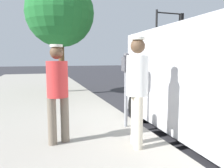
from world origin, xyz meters
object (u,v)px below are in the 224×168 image
pedestrian_in_white (137,85)px  pedestrian_in_red (58,88)px  parking_meter_near (126,77)px  traffic_light_corner (166,33)px  street_tree (60,13)px

pedestrian_in_white → pedestrian_in_red: (1.17, -0.52, -0.07)m
parking_meter_near → pedestrian_in_white: bearing=77.9°
parking_meter_near → pedestrian_in_red: size_ratio=0.94×
pedestrian_in_red → traffic_light_corner: 14.57m
traffic_light_corner → parking_meter_near: bearing=54.4°
traffic_light_corner → street_tree: traffic_light_corner is taller
pedestrian_in_red → traffic_light_corner: (-9.05, -11.15, 2.44)m
pedestrian_in_white → street_tree: street_tree is taller
pedestrian_in_white → street_tree: size_ratio=0.37×
pedestrian_in_red → street_tree: street_tree is taller
parking_meter_near → pedestrian_in_white: pedestrian_in_white is taller
parking_meter_near → street_tree: (0.79, -5.20, 2.20)m
pedestrian_in_white → pedestrian_in_red: size_ratio=1.06×
traffic_light_corner → street_tree: 10.10m
pedestrian_in_white → pedestrian_in_red: 1.29m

